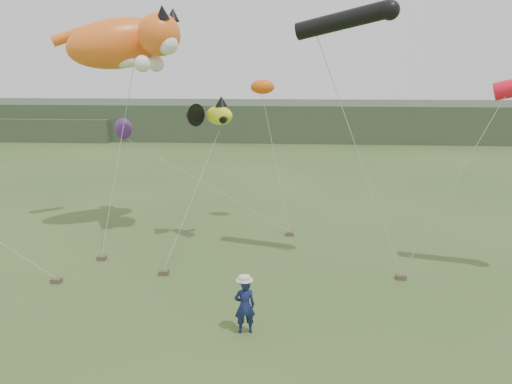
{
  "coord_description": "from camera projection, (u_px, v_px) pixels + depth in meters",
  "views": [
    {
      "loc": [
        2.25,
        -14.04,
        7.93
      ],
      "look_at": [
        1.04,
        3.0,
        3.66
      ],
      "focal_mm": 35.0,
      "sensor_mm": 36.0,
      "label": 1
    }
  ],
  "objects": [
    {
      "name": "cat_kite",
      "position": [
        129.0,
        42.0,
        22.68
      ],
      "size": [
        6.65,
        4.64,
        3.01
      ],
      "color": "orange",
      "rests_on": "ground"
    },
    {
      "name": "headland",
      "position": [
        246.0,
        120.0,
        58.66
      ],
      "size": [
        90.0,
        13.0,
        4.0
      ],
      "color": "#2D3D28",
      "rests_on": "ground"
    },
    {
      "name": "fish_kite",
      "position": [
        209.0,
        114.0,
        21.86
      ],
      "size": [
        2.76,
        1.82,
        1.33
      ],
      "color": "yellow",
      "rests_on": "ground"
    },
    {
      "name": "misc_kites",
      "position": [
        183.0,
        111.0,
        25.64
      ],
      "size": [
        8.62,
        2.03,
        3.2
      ],
      "color": "#EF5E0F",
      "rests_on": "ground"
    },
    {
      "name": "festival_attendant",
      "position": [
        245.0,
        306.0,
        15.18
      ],
      "size": [
        0.73,
        0.56,
        1.76
      ],
      "primitive_type": "imported",
      "rotation": [
        0.0,
        0.0,
        3.38
      ],
      "color": "#131D48",
      "rests_on": "ground"
    },
    {
      "name": "tube_kites",
      "position": [
        452.0,
        48.0,
        17.89
      ],
      "size": [
        11.01,
        2.68,
        3.56
      ],
      "color": "black",
      "rests_on": "ground"
    },
    {
      "name": "sandbag_anchors",
      "position": [
        205.0,
        263.0,
        20.63
      ],
      "size": [
        13.48,
        6.43,
        0.19
      ],
      "color": "brown",
      "rests_on": "ground"
    },
    {
      "name": "ground",
      "position": [
        216.0,
        327.0,
        15.66
      ],
      "size": [
        120.0,
        120.0,
        0.0
      ],
      "primitive_type": "plane",
      "color": "#385123",
      "rests_on": "ground"
    }
  ]
}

